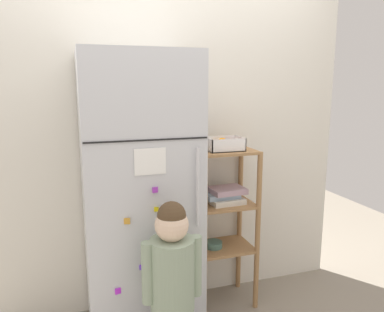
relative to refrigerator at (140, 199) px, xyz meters
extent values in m
cube|color=silver|center=(0.27, 0.32, 0.25)|extent=(2.69, 0.03, 2.28)
cube|color=silver|center=(0.00, 0.00, 0.00)|extent=(0.67, 0.59, 1.78)
cube|color=black|center=(0.00, -0.30, 0.41)|extent=(0.66, 0.01, 0.01)
cylinder|color=silver|center=(0.27, -0.32, 0.14)|extent=(0.02, 0.02, 0.45)
cube|color=white|center=(0.01, -0.30, 0.30)|extent=(0.17, 0.01, 0.14)
cube|color=#AD19D2|center=(0.08, -0.30, -0.27)|extent=(0.04, 0.02, 0.04)
cube|color=purple|center=(0.03, -0.30, 0.14)|extent=(0.03, 0.01, 0.03)
cube|color=#703BE2|center=(-0.05, -0.30, -0.30)|extent=(0.03, 0.02, 0.03)
cube|color=orange|center=(-0.01, -0.30, -0.27)|extent=(0.04, 0.02, 0.04)
cube|color=gold|center=(0.04, -0.30, 0.03)|extent=(0.03, 0.02, 0.02)
cube|color=#C22CE8|center=(-0.19, -0.30, -0.42)|extent=(0.03, 0.01, 0.03)
cube|color=gold|center=(-0.12, -0.30, -0.02)|extent=(0.03, 0.02, 0.03)
cylinder|color=gray|center=(0.08, -0.46, -0.28)|extent=(0.23, 0.23, 0.39)
sphere|color=gray|center=(0.08, -0.39, -0.10)|extent=(0.10, 0.10, 0.10)
sphere|color=beige|center=(0.08, -0.46, -0.01)|extent=(0.18, 0.18, 0.18)
sphere|color=#4C3823|center=(0.08, -0.46, 0.04)|extent=(0.15, 0.15, 0.15)
cylinder|color=gray|center=(-0.05, -0.46, -0.25)|extent=(0.07, 0.07, 0.33)
cylinder|color=gray|center=(0.21, -0.46, -0.25)|extent=(0.07, 0.07, 0.33)
cylinder|color=#9E7247|center=(0.42, -0.02, -0.32)|extent=(0.04, 0.04, 1.14)
cylinder|color=#9E7247|center=(0.81, -0.02, -0.32)|extent=(0.04, 0.04, 1.14)
cylinder|color=#9E7247|center=(0.42, 0.28, -0.32)|extent=(0.04, 0.04, 1.14)
cylinder|color=#9E7247|center=(0.81, 0.28, -0.32)|extent=(0.04, 0.04, 1.14)
cube|color=#9E7247|center=(0.62, 0.13, 0.25)|extent=(0.41, 0.32, 0.02)
cube|color=#9E7247|center=(0.62, 0.13, -0.13)|extent=(0.41, 0.32, 0.02)
cube|color=#9E7247|center=(0.62, 0.13, -0.46)|extent=(0.41, 0.32, 0.02)
cube|color=silver|center=(0.63, 0.12, -0.11)|extent=(0.25, 0.20, 0.04)
cube|color=#99B2C6|center=(0.60, 0.15, -0.07)|extent=(0.24, 0.19, 0.03)
cube|color=#B293A3|center=(0.64, 0.12, -0.03)|extent=(0.25, 0.20, 0.04)
cylinder|color=#4C7266|center=(0.54, 0.13, -0.43)|extent=(0.12, 0.12, 0.04)
cube|color=white|center=(0.61, 0.11, 0.26)|extent=(0.24, 0.17, 0.01)
cube|color=white|center=(0.61, 0.03, 0.30)|extent=(0.24, 0.01, 0.09)
cube|color=white|center=(0.61, 0.19, 0.30)|extent=(0.24, 0.01, 0.09)
cube|color=white|center=(0.49, 0.11, 0.30)|extent=(0.01, 0.17, 0.09)
cube|color=white|center=(0.73, 0.11, 0.30)|extent=(0.01, 0.17, 0.09)
sphere|color=#9E2C18|center=(0.64, 0.12, 0.29)|extent=(0.06, 0.06, 0.06)
sphere|color=red|center=(0.64, 0.09, 0.30)|extent=(0.07, 0.07, 0.07)
sphere|color=orange|center=(0.60, 0.14, 0.30)|extent=(0.08, 0.08, 0.08)
camera|label=1|loc=(-0.38, -2.21, 0.70)|focal=34.90mm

